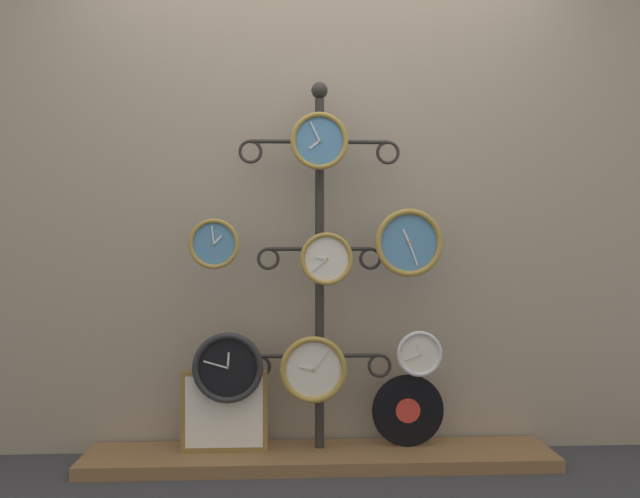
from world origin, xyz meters
name	(u,v)px	position (x,y,z in m)	size (l,w,h in m)	color
ground_plane	(324,493)	(0.00, 0.00, 0.00)	(12.00, 12.00, 0.00)	#333338
shop_wall	(318,172)	(0.00, 0.57, 1.40)	(4.40, 0.04, 2.80)	gray
low_shelf	(320,457)	(0.00, 0.35, 0.03)	(2.20, 0.36, 0.06)	brown
display_stand	(320,323)	(0.00, 0.41, 0.66)	(0.77, 0.39, 1.81)	#282623
clock_top_center	(319,141)	(-0.01, 0.30, 1.51)	(0.27, 0.04, 0.27)	#4C84B2
clock_middle_left	(214,244)	(-0.49, 0.30, 1.04)	(0.23, 0.04, 0.23)	#4C84B2
clock_middle_center	(327,259)	(0.03, 0.30, 0.97)	(0.25, 0.04, 0.25)	silver
clock_middle_right	(409,243)	(0.41, 0.32, 1.04)	(0.32, 0.04, 0.32)	#4C84B2
clock_bottom_left	(228,368)	(-0.43, 0.31, 0.46)	(0.33, 0.04, 0.33)	black
clock_bottom_center	(313,369)	(-0.03, 0.31, 0.45)	(0.31, 0.04, 0.31)	silver
clock_bottom_right	(419,354)	(0.46, 0.32, 0.52)	(0.22, 0.04, 0.22)	silver
vinyl_record	(408,411)	(0.43, 0.39, 0.23)	(0.35, 0.01, 0.35)	black
picture_frame	(224,412)	(-0.45, 0.36, 0.25)	(0.40, 0.02, 0.38)	olive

